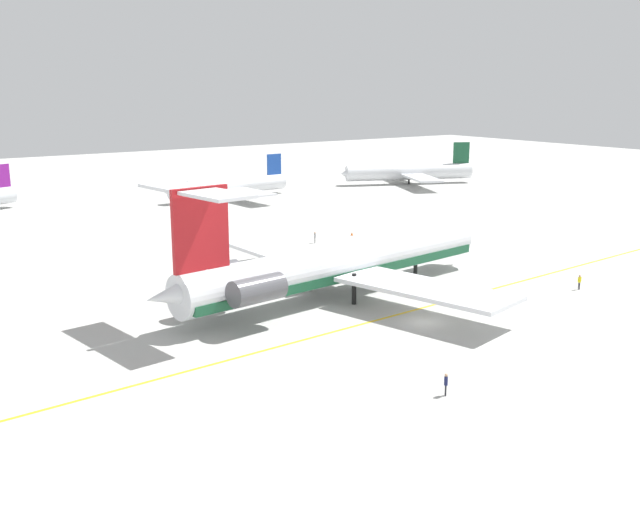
% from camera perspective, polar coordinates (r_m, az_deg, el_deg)
% --- Properties ---
extents(ground, '(396.19, 396.19, 0.00)m').
position_cam_1_polar(ground, '(75.26, 7.92, -4.71)').
color(ground, '#ADADA8').
extents(main_jetliner, '(47.50, 42.06, 13.84)m').
position_cam_1_polar(main_jetliner, '(82.07, 0.90, -0.32)').
color(main_jetliner, silver).
rests_on(main_jetliner, ground).
extents(airliner_mid_right, '(28.26, 27.93, 8.45)m').
position_cam_1_polar(airliner_mid_right, '(154.93, -7.19, 5.57)').
color(airliner_mid_right, silver).
rests_on(airliner_mid_right, ground).
extents(airliner_far_right, '(30.67, 30.88, 9.55)m').
position_cam_1_polar(airliner_far_right, '(177.53, 6.54, 6.67)').
color(airliner_far_right, silver).
rests_on(airliner_far_right, ground).
extents(ground_crew_near_nose, '(0.32, 0.34, 1.71)m').
position_cam_1_polar(ground_crew_near_nose, '(110.73, -0.39, 1.85)').
color(ground_crew_near_nose, black).
rests_on(ground_crew_near_nose, ground).
extents(ground_crew_near_tail, '(0.42, 0.28, 1.75)m').
position_cam_1_polar(ground_crew_near_tail, '(90.83, 19.17, -1.46)').
color(ground_crew_near_tail, black).
rests_on(ground_crew_near_tail, ground).
extents(ground_crew_portside, '(0.29, 0.40, 1.80)m').
position_cam_1_polar(ground_crew_portside, '(58.09, 9.58, -9.12)').
color(ground_crew_portside, black).
rests_on(ground_crew_portside, ground).
extents(safety_cone_nose, '(0.40, 0.40, 0.55)m').
position_cam_1_polar(safety_cone_nose, '(116.62, 2.45, 2.02)').
color(safety_cone_nose, '#EA590F').
rests_on(safety_cone_nose, ground).
extents(taxiway_centreline, '(109.11, 8.91, 0.01)m').
position_cam_1_polar(taxiway_centreline, '(76.96, 5.67, -4.23)').
color(taxiway_centreline, gold).
rests_on(taxiway_centreline, ground).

